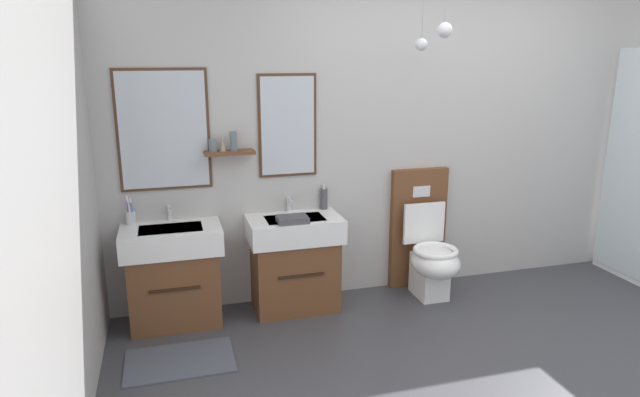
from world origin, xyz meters
The scene contains 12 objects.
ground_plane centered at (0.00, 0.00, -0.05)m, with size 6.63×4.67×0.10m, color #3D3D42.
wall_back centered at (-0.02, 1.67, 1.26)m, with size 5.43×0.64×2.52m.
wall_left centered at (-2.65, 0.00, 1.26)m, with size 0.12×3.47×2.52m, color #B7B5B2.
bath_mat centered at (-2.11, 0.86, 0.01)m, with size 0.68×0.44×0.01m, color #474C56.
vanity_sink_left centered at (-2.11, 1.43, 0.38)m, with size 0.69×0.45×0.73m.
tap_on_left_sink centered at (-2.11, 1.59, 0.80)m, with size 0.03×0.13×0.11m.
vanity_sink_right centered at (-1.23, 1.43, 0.38)m, with size 0.69×0.45×0.73m.
tap_on_right_sink centered at (-1.23, 1.59, 0.80)m, with size 0.03×0.13×0.11m.
toilet centered at (-0.14, 1.41, 0.38)m, with size 0.48×0.62×1.00m.
toothbrush_cup centered at (-2.38, 1.57, 0.79)m, with size 0.07×0.07×0.21m.
soap_dispenser centered at (-0.95, 1.58, 0.81)m, with size 0.06×0.06×0.20m.
folded_hand_towel centered at (-1.27, 1.31, 0.75)m, with size 0.22×0.16×0.04m, color #47474C.
Camera 1 is at (-2.11, -2.41, 1.90)m, focal length 31.03 mm.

